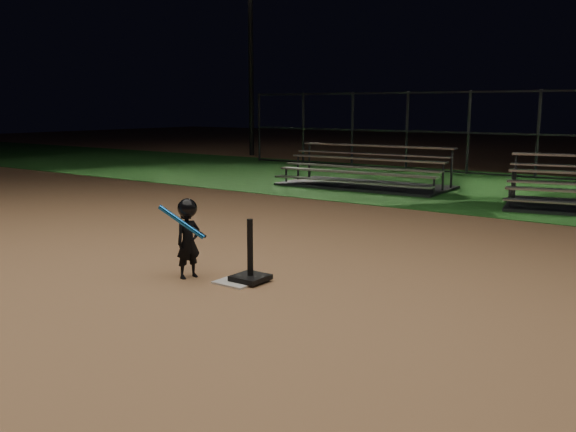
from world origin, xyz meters
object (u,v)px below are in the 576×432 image
Objects in this scene: home_plate at (238,281)px; bleacher_left at (365,179)px; light_pole_left at (250,33)px; child_batter at (188,236)px; batting_tee at (250,269)px.

bleacher_left is at bearing 109.58° from home_plate.
bleacher_left is at bearing -35.54° from light_pole_left.
child_batter is 9.06m from bleacher_left.
bleacher_left reaches higher than child_batter.
home_plate is 19.79m from light_pole_left.
batting_tee is 0.09× the size of light_pole_left.
child_batter is at bearing -163.28° from home_plate.
light_pole_left is at bearing 129.20° from batting_tee.
child_batter is at bearing -158.96° from batting_tee.
home_plate is 0.47× the size of child_batter.
batting_tee is at bearing -50.80° from light_pole_left.
bleacher_left reaches higher than batting_tee.
home_plate is 0.82m from child_batter.
home_plate is at bearing -139.21° from batting_tee.
light_pole_left is (-12.11, 14.85, 4.79)m from batting_tee.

